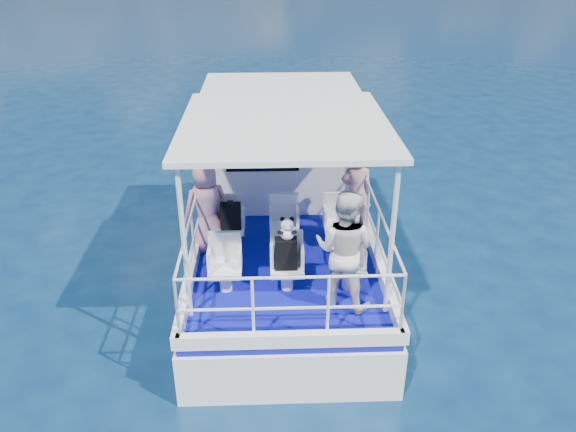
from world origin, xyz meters
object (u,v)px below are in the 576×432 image
at_px(passenger_port_fwd, 207,206).
at_px(backpack_center, 286,254).
at_px(panda, 287,228).
at_px(passenger_stbd_aft, 344,249).

height_order(passenger_port_fwd, backpack_center, passenger_port_fwd).
relative_size(passenger_port_fwd, backpack_center, 3.27).
relative_size(passenger_port_fwd, panda, 4.49).
relative_size(passenger_stbd_aft, backpack_center, 3.67).
height_order(backpack_center, panda, panda).
distance_m(passenger_stbd_aft, panda, 0.85).
bearing_deg(passenger_port_fwd, backpack_center, 111.16).
bearing_deg(panda, passenger_stbd_aft, -24.42).
relative_size(passenger_port_fwd, passenger_stbd_aft, 0.89).
height_order(passenger_stbd_aft, backpack_center, passenger_stbd_aft).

